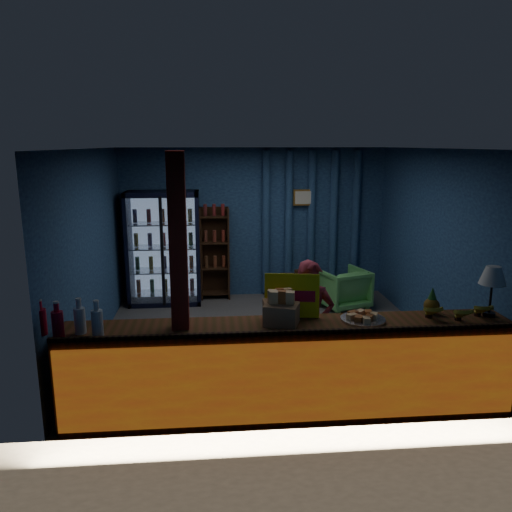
{
  "coord_description": "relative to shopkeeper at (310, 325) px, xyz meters",
  "views": [
    {
      "loc": [
        -0.73,
        -6.43,
        2.66
      ],
      "look_at": [
        -0.18,
        -0.2,
        1.25
      ],
      "focal_mm": 35.0,
      "sensor_mm": 36.0,
      "label": 1
    }
  ],
  "objects": [
    {
      "name": "shopkeeper",
      "position": [
        0.0,
        0.0,
        0.0
      ],
      "size": [
        0.55,
        0.38,
        1.44
      ],
      "primitive_type": "imported",
      "rotation": [
        0.0,
        0.0,
        -0.06
      ],
      "color": "maroon",
      "rests_on": "ground"
    },
    {
      "name": "room_walls",
      "position": [
        -0.31,
        1.35,
        0.85
      ],
      "size": [
        4.6,
        4.6,
        4.6
      ],
      "color": "navy",
      "rests_on": "ground"
    },
    {
      "name": "pastry_tray",
      "position": [
        0.43,
        -0.52,
        0.25
      ],
      "size": [
        0.45,
        0.45,
        0.07
      ],
      "color": "silver",
      "rests_on": "counter"
    },
    {
      "name": "side_table",
      "position": [
        0.35,
        2.84,
        -0.46
      ],
      "size": [
        0.61,
        0.48,
        0.62
      ],
      "color": "#3B2712",
      "rests_on": "ground"
    },
    {
      "name": "banana_bunches",
      "position": [
        1.37,
        -0.56,
        0.31
      ],
      "size": [
        0.74,
        0.29,
        0.16
      ],
      "color": "gold",
      "rests_on": "counter"
    },
    {
      "name": "counter",
      "position": [
        -0.31,
        -0.56,
        -0.24
      ],
      "size": [
        4.4,
        0.57,
        0.99
      ],
      "color": "brown",
      "rests_on": "ground"
    },
    {
      "name": "pineapple",
      "position": [
        1.19,
        -0.38,
        0.34
      ],
      "size": [
        0.16,
        0.16,
        0.28
      ],
      "color": "brown",
      "rests_on": "counter"
    },
    {
      "name": "yellow_sign",
      "position": [
        -0.26,
        -0.33,
        0.45
      ],
      "size": [
        0.56,
        0.19,
        0.44
      ],
      "color": "#DDDF0B",
      "rests_on": "counter"
    },
    {
      "name": "bottle_shelf",
      "position": [
        -1.01,
        3.41,
        0.07
      ],
      "size": [
        0.5,
        0.28,
        1.6
      ],
      "color": "#3B2712",
      "rests_on": "ground"
    },
    {
      "name": "ground",
      "position": [
        -0.31,
        1.35,
        -0.72
      ],
      "size": [
        4.6,
        4.6,
        0.0
      ],
      "primitive_type": "plane",
      "color": "#515154",
      "rests_on": "ground"
    },
    {
      "name": "beverage_cooler",
      "position": [
        -1.86,
        3.27,
        0.21
      ],
      "size": [
        1.2,
        0.62,
        1.9
      ],
      "color": "black",
      "rests_on": "ground"
    },
    {
      "name": "snack_box_left",
      "position": [
        -0.39,
        -0.54,
        0.35
      ],
      "size": [
        0.38,
        0.35,
        0.33
      ],
      "color": "#9B724B",
      "rests_on": "counter"
    },
    {
      "name": "curtain_folds",
      "position": [
        0.69,
        3.49,
        0.58
      ],
      "size": [
        1.74,
        0.14,
        2.5
      ],
      "color": "navy",
      "rests_on": "room_walls"
    },
    {
      "name": "framed_picture",
      "position": [
        0.54,
        3.45,
        1.03
      ],
      "size": [
        0.36,
        0.04,
        0.28
      ],
      "color": "gold",
      "rests_on": "room_walls"
    },
    {
      "name": "snack_box_centre",
      "position": [
        -0.4,
        -0.46,
        0.35
      ],
      "size": [
        0.31,
        0.26,
        0.33
      ],
      "color": "#9B724B",
      "rests_on": "counter"
    },
    {
      "name": "support_post",
      "position": [
        -1.36,
        -0.55,
        0.58
      ],
      "size": [
        0.16,
        0.16,
        2.6
      ],
      "primitive_type": "cube",
      "color": "maroon",
      "rests_on": "ground"
    },
    {
      "name": "soda_bottles",
      "position": [
        -2.36,
        -0.66,
        0.37
      ],
      "size": [
        0.63,
        0.18,
        0.34
      ],
      "color": "#B00B26",
      "rests_on": "counter"
    },
    {
      "name": "green_chair",
      "position": [
        1.09,
        2.66,
        -0.39
      ],
      "size": [
        0.9,
        0.91,
        0.66
      ],
      "primitive_type": "imported",
      "rotation": [
        0.0,
        0.0,
        3.45
      ],
      "color": "#63C663",
      "rests_on": "ground"
    },
    {
      "name": "table_lamp",
      "position": [
        1.74,
        -0.5,
        0.64
      ],
      "size": [
        0.26,
        0.26,
        0.52
      ],
      "color": "black",
      "rests_on": "counter"
    }
  ]
}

